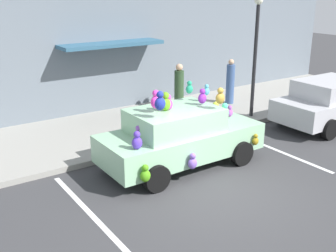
# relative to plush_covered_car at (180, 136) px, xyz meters

# --- Properties ---
(ground_plane) EXTENTS (60.00, 60.00, 0.00)m
(ground_plane) POSITION_rel_plush_covered_car_xyz_m (-0.13, -1.75, -0.81)
(ground_plane) COLOR #38383A
(sidewalk) EXTENTS (24.00, 4.00, 0.15)m
(sidewalk) POSITION_rel_plush_covered_car_xyz_m (-0.13, 3.25, -0.74)
(sidewalk) COLOR gray
(sidewalk) RESTS_ON ground
(storefront_building) EXTENTS (24.00, 1.25, 6.40)m
(storefront_building) POSITION_rel_plush_covered_car_xyz_m (-0.13, 5.40, 2.38)
(storefront_building) COLOR slate
(storefront_building) RESTS_ON ground
(parking_stripe_front) EXTENTS (0.12, 3.60, 0.01)m
(parking_stripe_front) POSITION_rel_plush_covered_car_xyz_m (2.89, -0.75, -0.81)
(parking_stripe_front) COLOR silver
(parking_stripe_front) RESTS_ON ground
(parking_stripe_rear) EXTENTS (0.12, 3.60, 0.01)m
(parking_stripe_rear) POSITION_rel_plush_covered_car_xyz_m (-2.91, -0.75, -0.81)
(parking_stripe_rear) COLOR silver
(parking_stripe_rear) RESTS_ON ground
(plush_covered_car) EXTENTS (4.21, 2.03, 2.18)m
(plush_covered_car) POSITION_rel_plush_covered_car_xyz_m (0.00, 0.00, 0.00)
(plush_covered_car) COLOR #96C89E
(plush_covered_car) RESTS_ON ground
(parked_sedan_behind) EXTENTS (4.20, 1.98, 1.54)m
(parked_sedan_behind) POSITION_rel_plush_covered_car_xyz_m (6.12, -0.09, -0.02)
(parked_sedan_behind) COLOR #B7B7BC
(parked_sedan_behind) RESTS_ON ground
(teddy_bear_on_sidewalk) EXTENTS (0.29, 0.24, 0.56)m
(teddy_bear_on_sidewalk) POSITION_rel_plush_covered_car_xyz_m (1.72, 1.81, -0.40)
(teddy_bear_on_sidewalk) COLOR brown
(teddy_bear_on_sidewalk) RESTS_ON sidewalk
(street_lamp_post) EXTENTS (0.28, 0.28, 3.98)m
(street_lamp_post) POSITION_rel_plush_covered_car_xyz_m (4.31, 1.75, 1.77)
(street_lamp_post) COLOR black
(street_lamp_post) RESTS_ON sidewalk
(pedestrian_near_shopfront) EXTENTS (0.31, 0.31, 1.69)m
(pedestrian_near_shopfront) POSITION_rel_plush_covered_car_xyz_m (4.79, 3.40, 0.13)
(pedestrian_near_shopfront) COLOR #3B5687
(pedestrian_near_shopfront) RESTS_ON sidewalk
(pedestrian_walking_past) EXTENTS (0.34, 0.34, 1.67)m
(pedestrian_walking_past) POSITION_rel_plush_covered_car_xyz_m (2.69, 3.80, 0.12)
(pedestrian_walking_past) COLOR #2C4528
(pedestrian_walking_past) RESTS_ON sidewalk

